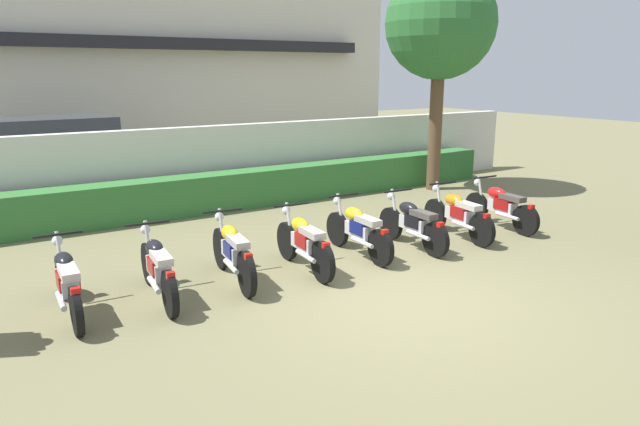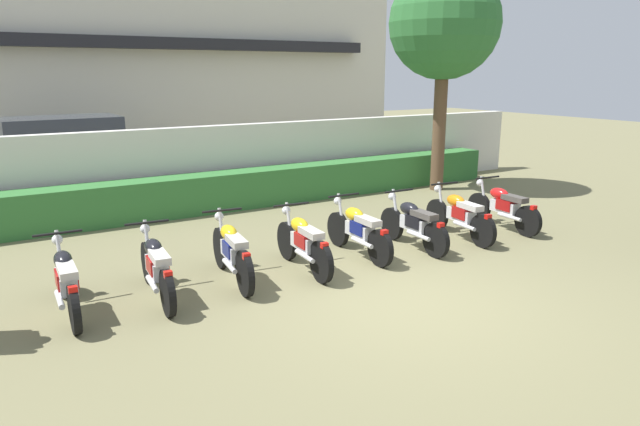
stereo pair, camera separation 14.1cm
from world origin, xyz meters
The scene contains 14 objects.
ground centered at (0.00, 0.00, 0.00)m, with size 60.00×60.00×0.00m, color olive.
building centered at (0.00, 16.20, 3.64)m, with size 19.73×6.50×7.28m.
compound_wall centered at (0.00, 6.82, 0.90)m, with size 18.74×0.30×1.79m, color silver.
hedge_row centered at (0.00, 6.12, 0.41)m, with size 14.99×0.70×0.82m, color #337033.
parked_car centered at (-2.58, 10.01, 0.94)m, with size 4.57×2.23×1.89m.
tree_near_inspector centered at (5.50, 5.30, 4.09)m, with size 2.72×2.72×5.49m.
motorcycle_in_row_0 centered at (-3.87, 1.90, 0.44)m, with size 0.60×1.90×0.95m.
motorcycle_in_row_1 centered at (-2.77, 1.80, 0.45)m, with size 0.60×1.91×0.96m.
motorcycle_in_row_2 centered at (-1.65, 1.88, 0.46)m, with size 0.60×1.91×0.98m.
motorcycle_in_row_3 centered at (-0.53, 1.74, 0.45)m, with size 0.60×1.83×0.97m.
motorcycle_in_row_4 centered at (0.60, 1.88, 0.45)m, with size 0.60×1.87×0.96m.
motorcycle_in_row_5 centered at (1.65, 1.73, 0.44)m, with size 0.60×1.80×0.95m.
motorcycle_in_row_6 centered at (2.77, 1.76, 0.45)m, with size 0.60×1.90×0.95m.
motorcycle_in_row_7 centered at (3.97, 1.79, 0.44)m, with size 0.60×1.87×0.95m.
Camera 2 is at (-4.66, -5.49, 2.99)m, focal length 31.94 mm.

